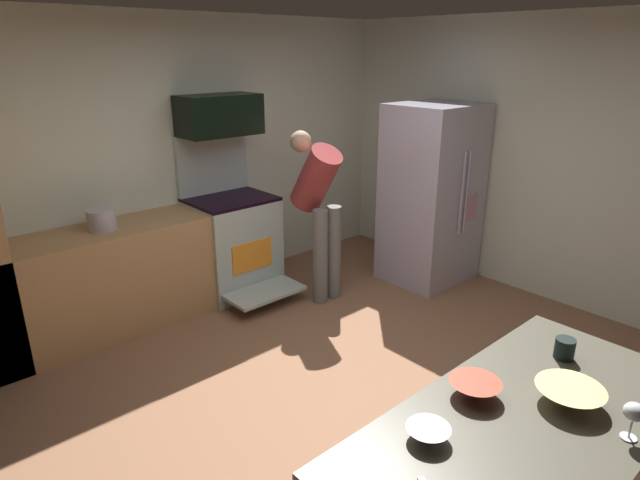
% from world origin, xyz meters
% --- Properties ---
extents(ground_plane, '(5.20, 4.80, 0.02)m').
position_xyz_m(ground_plane, '(0.00, 0.00, -0.01)').
color(ground_plane, '#8A5E43').
extents(wall_back, '(5.20, 0.12, 2.60)m').
position_xyz_m(wall_back, '(0.00, 2.34, 1.30)').
color(wall_back, silver).
rests_on(wall_back, ground).
extents(wall_right, '(0.12, 4.80, 2.60)m').
position_xyz_m(wall_right, '(2.54, 0.00, 1.30)').
color(wall_right, silver).
rests_on(wall_right, ground).
extents(lower_cabinet_run, '(2.40, 0.60, 0.90)m').
position_xyz_m(lower_cabinet_run, '(-0.90, 1.98, 0.45)').
color(lower_cabinet_run, tan).
rests_on(lower_cabinet_run, ground).
extents(oven_range, '(0.76, 1.02, 1.53)m').
position_xyz_m(oven_range, '(0.34, 1.97, 0.51)').
color(oven_range, '#ADBFBA').
rests_on(oven_range, ground).
extents(microwave, '(0.74, 0.38, 0.37)m').
position_xyz_m(microwave, '(0.34, 2.06, 1.71)').
color(microwave, black).
rests_on(microwave, oven_range).
extents(refrigerator, '(0.85, 0.76, 1.79)m').
position_xyz_m(refrigerator, '(2.03, 0.87, 0.90)').
color(refrigerator, '#B6AFC6').
rests_on(refrigerator, ground).
extents(person_cook, '(0.31, 0.59, 1.58)m').
position_xyz_m(person_cook, '(0.88, 1.29, 0.93)').
color(person_cook, slate).
rests_on(person_cook, ground).
extents(mixing_bowl_large, '(0.28, 0.28, 0.08)m').
position_xyz_m(mixing_bowl_large, '(-0.30, -1.56, 0.94)').
color(mixing_bowl_large, '#EECB79').
rests_on(mixing_bowl_large, counter_island).
extents(mixing_bowl_small, '(0.22, 0.22, 0.07)m').
position_xyz_m(mixing_bowl_small, '(-0.54, -1.27, 0.94)').
color(mixing_bowl_small, red).
rests_on(mixing_bowl_small, counter_island).
extents(mixing_bowl_prep, '(0.17, 0.17, 0.05)m').
position_xyz_m(mixing_bowl_prep, '(-0.90, -1.31, 0.93)').
color(mixing_bowl_prep, white).
rests_on(mixing_bowl_prep, counter_island).
extents(wine_glass_near, '(0.08, 0.08, 0.15)m').
position_xyz_m(wine_glass_near, '(-0.33, -1.81, 1.01)').
color(wine_glass_near, silver).
rests_on(wine_glass_near, counter_island).
extents(mug_coffee, '(0.09, 0.09, 0.10)m').
position_xyz_m(mug_coffee, '(0.03, -1.39, 0.95)').
color(mug_coffee, black).
rests_on(mug_coffee, counter_island).
extents(stock_pot, '(0.23, 0.23, 0.17)m').
position_xyz_m(stock_pot, '(-0.87, 1.98, 0.98)').
color(stock_pot, '#BDB5C5').
rests_on(stock_pot, lower_cabinet_run).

